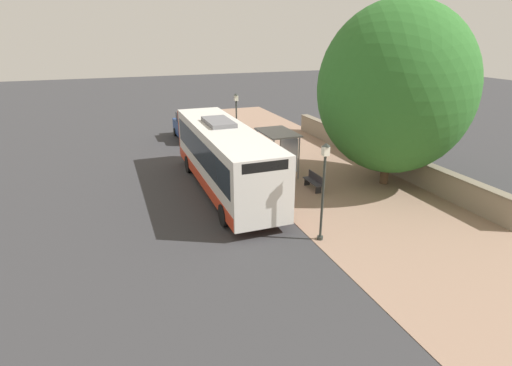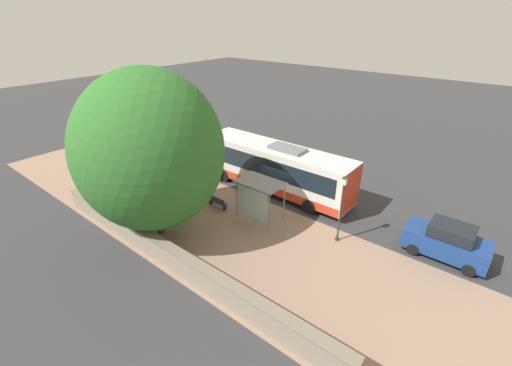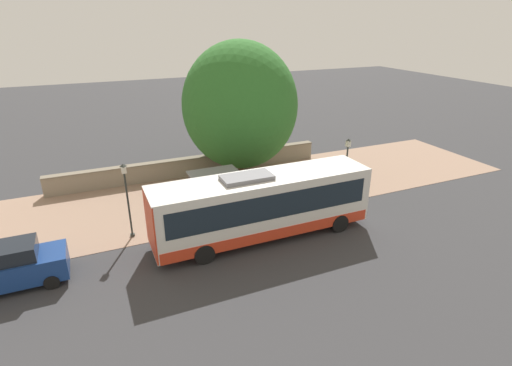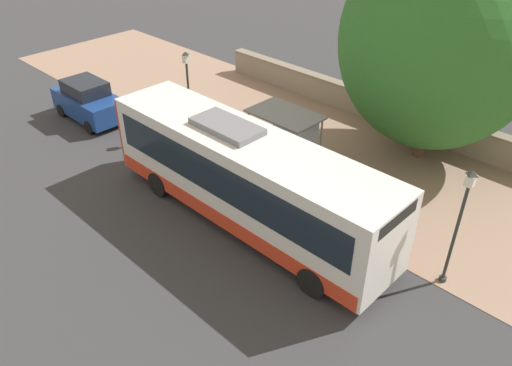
# 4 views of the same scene
# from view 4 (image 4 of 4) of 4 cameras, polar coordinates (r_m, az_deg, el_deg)

# --- Properties ---
(ground_plane) EXTENTS (120.00, 120.00, 0.00)m
(ground_plane) POSITION_cam_4_polar(r_m,az_deg,el_deg) (19.94, 0.41, -0.79)
(ground_plane) COLOR #353538
(ground_plane) RESTS_ON ground
(sidewalk_plaza) EXTENTS (9.00, 44.00, 0.02)m
(sidewalk_plaza) POSITION_cam_4_polar(r_m,az_deg,el_deg) (22.92, 8.23, 3.79)
(sidewalk_plaza) COLOR #937560
(sidewalk_plaza) RESTS_ON ground
(stone_wall) EXTENTS (0.60, 20.00, 1.37)m
(stone_wall) POSITION_cam_4_polar(r_m,az_deg,el_deg) (25.69, 13.87, 8.26)
(stone_wall) COLOR gray
(stone_wall) RESTS_ON ground
(bus) EXTENTS (2.73, 11.58, 3.64)m
(bus) POSITION_cam_4_polar(r_m,az_deg,el_deg) (17.30, -1.25, 0.76)
(bus) COLOR silver
(bus) RESTS_ON ground
(bus_shelter) EXTENTS (1.86, 2.88, 2.58)m
(bus_shelter) POSITION_cam_4_polar(r_m,az_deg,el_deg) (20.43, 3.61, 7.02)
(bus_shelter) COLOR slate
(bus_shelter) RESTS_ON ground
(pedestrian) EXTENTS (0.34, 0.24, 1.80)m
(pedestrian) POSITION_cam_4_polar(r_m,az_deg,el_deg) (16.71, 13.42, -5.08)
(pedestrian) COLOR #2D3347
(pedestrian) RESTS_ON ground
(bench) EXTENTS (0.40, 1.60, 0.88)m
(bench) POSITION_cam_4_polar(r_m,az_deg,el_deg) (20.19, 11.18, 0.59)
(bench) COLOR #333338
(bench) RESTS_ON ground
(street_lamp_near) EXTENTS (0.28, 0.28, 4.13)m
(street_lamp_near) POSITION_cam_4_polar(r_m,az_deg,el_deg) (22.93, -7.74, 10.68)
(street_lamp_near) COLOR #2D332D
(street_lamp_near) RESTS_ON ground
(street_lamp_far) EXTENTS (0.28, 0.28, 4.09)m
(street_lamp_far) POSITION_cam_4_polar(r_m,az_deg,el_deg) (15.55, 22.22, -3.87)
(street_lamp_far) COLOR #2D332D
(street_lamp_far) RESTS_ON ground
(shade_tree) EXTENTS (7.96, 7.96, 9.59)m
(shade_tree) POSITION_cam_4_polar(r_m,az_deg,el_deg) (21.36, 20.42, 15.10)
(shade_tree) COLOR brown
(shade_tree) RESTS_ON ground
(parked_car_behind_bus) EXTENTS (1.98, 4.13, 1.99)m
(parked_car_behind_bus) POSITION_cam_4_polar(r_m,az_deg,el_deg) (26.44, -18.59, 8.86)
(parked_car_behind_bus) COLOR navy
(parked_car_behind_bus) RESTS_ON ground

